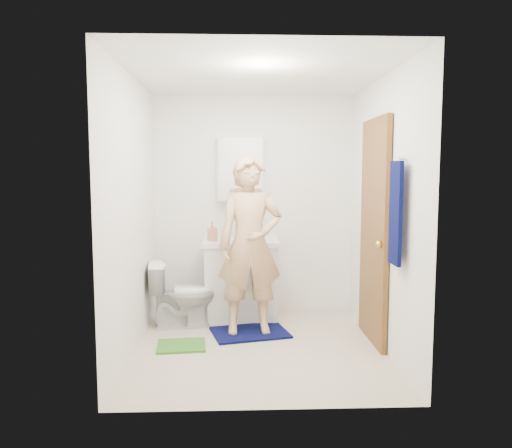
% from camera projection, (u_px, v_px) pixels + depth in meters
% --- Properties ---
extents(floor, '(2.20, 2.40, 0.02)m').
position_uv_depth(floor, '(259.00, 348.00, 4.49)').
color(floor, beige).
rests_on(floor, ground).
extents(ceiling, '(2.20, 2.40, 0.02)m').
position_uv_depth(ceiling, '(259.00, 72.00, 4.24)').
color(ceiling, white).
rests_on(ceiling, ground).
extents(wall_back, '(2.20, 0.02, 2.40)m').
position_uv_depth(wall_back, '(254.00, 205.00, 5.57)').
color(wall_back, white).
rests_on(wall_back, ground).
extents(wall_front, '(2.20, 0.02, 2.40)m').
position_uv_depth(wall_front, '(267.00, 230.00, 3.16)').
color(wall_front, white).
rests_on(wall_front, ground).
extents(wall_left, '(0.02, 2.40, 2.40)m').
position_uv_depth(wall_left, '(131.00, 214.00, 4.32)').
color(wall_left, white).
rests_on(wall_left, ground).
extents(wall_right, '(0.02, 2.40, 2.40)m').
position_uv_depth(wall_right, '(384.00, 214.00, 4.41)').
color(wall_right, white).
rests_on(wall_right, ground).
extents(vanity_cabinet, '(0.75, 0.55, 0.80)m').
position_uv_depth(vanity_cabinet, '(241.00, 281.00, 5.35)').
color(vanity_cabinet, white).
rests_on(vanity_cabinet, floor).
extents(countertop, '(0.79, 0.59, 0.05)m').
position_uv_depth(countertop, '(241.00, 242.00, 5.31)').
color(countertop, white).
rests_on(countertop, vanity_cabinet).
extents(sink_basin, '(0.40, 0.40, 0.03)m').
position_uv_depth(sink_basin, '(241.00, 241.00, 5.30)').
color(sink_basin, white).
rests_on(sink_basin, countertop).
extents(faucet, '(0.03, 0.03, 0.12)m').
position_uv_depth(faucet, '(241.00, 232.00, 5.48)').
color(faucet, silver).
rests_on(faucet, countertop).
extents(medicine_cabinet, '(0.50, 0.12, 0.70)m').
position_uv_depth(medicine_cabinet, '(241.00, 169.00, 5.45)').
color(medicine_cabinet, white).
rests_on(medicine_cabinet, wall_back).
extents(mirror_panel, '(0.46, 0.01, 0.66)m').
position_uv_depth(mirror_panel, '(241.00, 169.00, 5.39)').
color(mirror_panel, white).
rests_on(mirror_panel, wall_back).
extents(door, '(0.05, 0.80, 2.05)m').
position_uv_depth(door, '(374.00, 231.00, 4.57)').
color(door, brown).
rests_on(door, ground).
extents(door_knob, '(0.07, 0.07, 0.07)m').
position_uv_depth(door_knob, '(379.00, 244.00, 4.26)').
color(door_knob, gold).
rests_on(door_knob, door).
extents(towel, '(0.03, 0.24, 0.80)m').
position_uv_depth(towel, '(396.00, 213.00, 3.83)').
color(towel, '#060B40').
rests_on(towel, wall_right).
extents(towel_hook, '(0.06, 0.02, 0.02)m').
position_uv_depth(towel_hook, '(403.00, 158.00, 3.79)').
color(towel_hook, silver).
rests_on(towel_hook, wall_right).
extents(toilet, '(0.70, 0.45, 0.67)m').
position_uv_depth(toilet, '(182.00, 294.00, 5.06)').
color(toilet, white).
rests_on(toilet, floor).
extents(bath_mat, '(0.81, 0.66, 0.02)m').
position_uv_depth(bath_mat, '(250.00, 332.00, 4.85)').
color(bath_mat, '#060B40').
rests_on(bath_mat, floor).
extents(green_rug, '(0.46, 0.40, 0.02)m').
position_uv_depth(green_rug, '(181.00, 346.00, 4.49)').
color(green_rug, '#40842C').
rests_on(green_rug, floor).
extents(soap_dispenser, '(0.11, 0.11, 0.20)m').
position_uv_depth(soap_dispenser, '(212.00, 231.00, 5.21)').
color(soap_dispenser, '#CD775F').
rests_on(soap_dispenser, countertop).
extents(toothbrush_cup, '(0.14, 0.14, 0.10)m').
position_uv_depth(toothbrush_cup, '(254.00, 234.00, 5.40)').
color(toothbrush_cup, '#55387B').
rests_on(toothbrush_cup, countertop).
extents(man, '(0.65, 0.45, 1.69)m').
position_uv_depth(man, '(250.00, 245.00, 4.77)').
color(man, tan).
rests_on(man, bath_mat).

